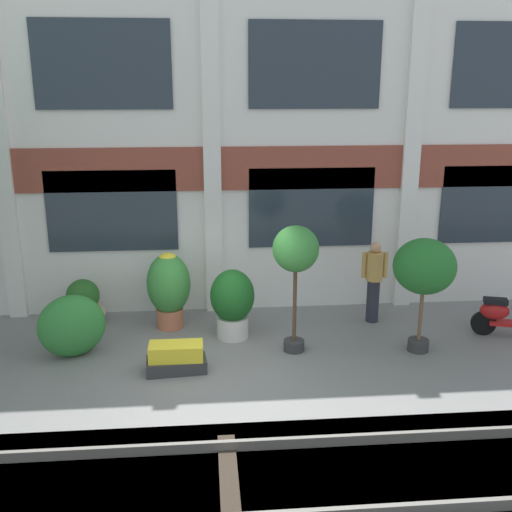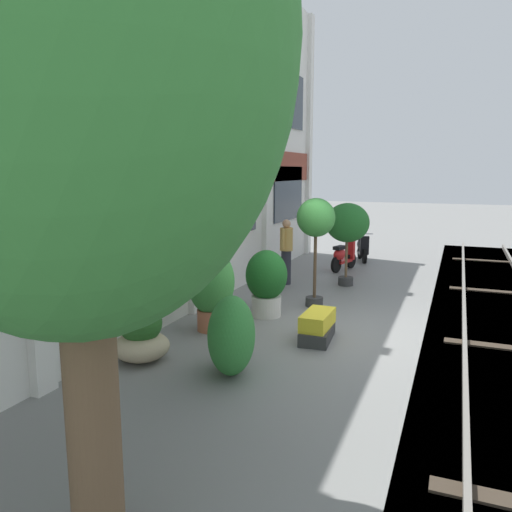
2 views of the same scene
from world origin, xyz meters
The scene contains 12 objects.
ground_plane centered at (0.00, 0.00, 0.00)m, with size 80.00×80.00×0.00m, color slate.
apartment_facade centered at (0.00, 3.31, 4.07)m, with size 17.12×0.64×8.18m.
rail_tracks centered at (0.00, -2.99, -0.13)m, with size 24.76×2.80×0.43m.
potted_plant_stone_basin centered at (-0.93, 2.14, 0.90)m, with size 0.88×0.88×1.58m.
potted_plant_terracotta_small centered at (1.42, 0.81, 1.87)m, with size 0.83×0.83×2.39m.
potted_plant_ribbed_drum centered at (0.32, 1.52, 0.75)m, with size 0.85×0.85×1.38m.
potted_plant_wide_bowl centered at (-2.71, 2.47, 0.41)m, with size 0.89×0.89×0.95m.
potted_plant_tall_urn centered at (3.73, 0.60, 1.60)m, with size 1.12×1.12×2.15m.
potted_plant_square_trough centered at (-0.73, 0.15, 0.24)m, with size 1.06×0.58×0.51m.
scooter_second_parked centered at (5.63, 1.10, 0.44)m, with size 1.35×0.64×0.98m.
resident_by_doorway centered at (3.26, 2.10, 0.92)m, with size 0.53×0.34×1.72m.
topiary_hedge centered at (-2.62, 0.94, 0.58)m, with size 1.21×0.70×1.16m, color #2D7A33.
Camera 1 is at (-0.17, -9.34, 4.80)m, focal length 42.00 mm.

